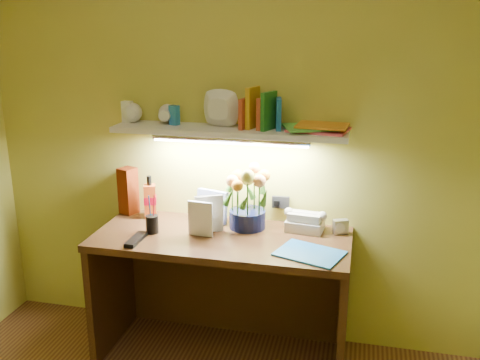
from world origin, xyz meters
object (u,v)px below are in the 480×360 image
Objects in this scene: desk_clock at (340,227)px; flower_bouquet at (248,197)px; telephone at (305,220)px; desk at (222,297)px; whisky_bottle at (150,197)px.

flower_bouquet is at bearing 161.03° from desk_clock.
desk_clock is at bearing 3.85° from telephone.
desk is 17.21× the size of desk_clock.
whisky_bottle is at bearing 159.05° from desk.
telephone is 0.93m from whisky_bottle.
flower_bouquet is at bearing -167.49° from telephone.
desk_clock is at bearing 15.95° from desk.
desk_clock is at bearing -0.32° from whisky_bottle.
telephone is 0.20m from desk_clock.
desk is at bearing -20.95° from whisky_bottle.
telephone is (0.44, 0.19, 0.44)m from desk.
flower_bouquet reaches higher than desk_clock.
flower_bouquet is (0.11, 0.15, 0.56)m from desk.
desk_clock is at bearing 2.89° from flower_bouquet.
desk_clock reaches higher than desk.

